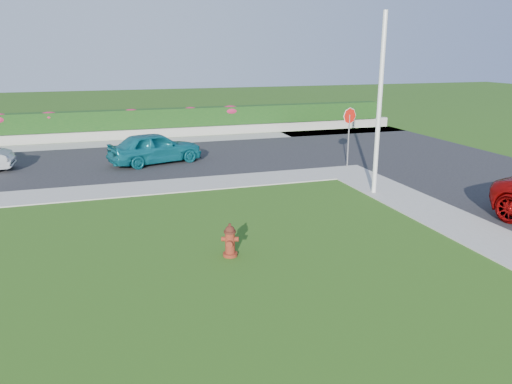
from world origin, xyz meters
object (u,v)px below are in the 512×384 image
object	(u,v)px
utility_pole	(379,106)
stop_sign	(349,123)
fire_hydrant	(230,241)
sedan_teal	(155,148)

from	to	relation	value
utility_pole	stop_sign	xyz separation A→B (m)	(1.05, 4.04, -1.18)
utility_pole	fire_hydrant	bearing A→B (deg)	-148.40
fire_hydrant	stop_sign	xyz separation A→B (m)	(7.56, 8.04, 1.58)
stop_sign	sedan_teal	bearing A→B (deg)	163.43
sedan_teal	fire_hydrant	bearing A→B (deg)	166.61
stop_sign	fire_hydrant	bearing A→B (deg)	-127.06
fire_hydrant	utility_pole	bearing A→B (deg)	50.78
utility_pole	sedan_teal	bearing A→B (deg)	133.37
sedan_teal	utility_pole	size ratio (longest dim) A/B	0.67
sedan_teal	stop_sign	distance (m)	8.81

